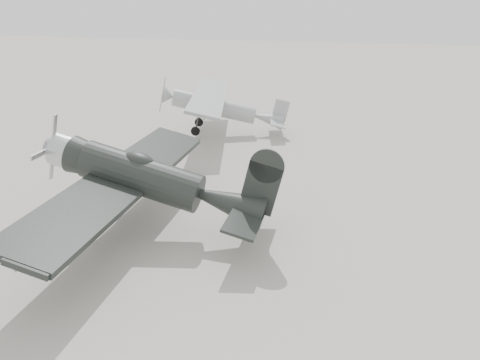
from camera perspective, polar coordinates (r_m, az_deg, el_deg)
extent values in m
plane|color=gray|center=(15.36, -8.57, -9.61)|extent=(160.00, 160.00, 0.00)
cylinder|color=black|center=(16.49, -11.84, 0.30)|extent=(4.22, 1.37, 1.34)
cone|color=black|center=(15.45, -1.16, -0.48)|extent=(2.49, 1.26, 1.24)
cylinder|color=#ADAFB2|center=(17.88, -20.37, 1.06)|extent=(0.87, 1.19, 1.19)
cone|color=#ADAFB2|center=(18.19, -21.89, 1.19)|extent=(0.34, 0.54, 0.54)
cube|color=#ADAFB2|center=(18.16, -21.71, 1.17)|extent=(0.06, 0.17, 2.49)
ellipsoid|color=black|center=(16.37, -12.61, 2.29)|extent=(1.06, 0.66, 0.44)
cube|color=black|center=(16.89, -13.82, -0.57)|extent=(2.09, 11.48, 0.21)
cube|color=black|center=(15.28, 1.62, -0.56)|extent=(1.08, 4.02, 0.10)
cube|color=black|center=(14.97, 2.19, 2.28)|extent=(1.15, 0.10, 1.72)
cylinder|color=black|center=(16.57, -16.58, -6.28)|extent=(0.65, 0.16, 0.65)
cylinder|color=black|center=(18.61, -12.78, -2.77)|extent=(0.65, 0.16, 0.65)
cylinder|color=#333333|center=(16.30, -16.82, -4.28)|extent=(0.11, 0.11, 1.34)
cylinder|color=#333333|center=(18.36, -12.95, -0.94)|extent=(0.11, 0.11, 1.34)
cylinder|color=black|center=(15.41, 2.47, -2.22)|extent=(0.21, 0.08, 0.21)
cylinder|color=#939597|center=(28.52, -3.14, 8.95)|extent=(5.11, 2.13, 1.06)
cone|color=#939597|center=(28.48, 3.72, 8.92)|extent=(1.90, 1.32, 0.96)
cone|color=#939597|center=(28.85, -8.74, 8.88)|extent=(0.78, 1.10, 1.00)
cube|color=#939597|center=(28.92, -9.50, 8.87)|extent=(0.08, 0.14, 2.12)
cube|color=#939597|center=(28.43, -3.95, 10.12)|extent=(4.10, 10.73, 0.17)
cube|color=#939597|center=(28.50, 4.70, 9.00)|extent=(1.56, 3.38, 0.08)
cube|color=#939597|center=(28.38, 4.93, 10.23)|extent=(0.86, 0.26, 1.25)
cylinder|color=black|center=(27.92, -4.81, 5.54)|extent=(0.56, 0.25, 0.54)
cylinder|color=black|center=(29.95, -4.42, 6.65)|extent=(0.56, 0.25, 0.54)
cylinder|color=#333333|center=(27.78, -4.84, 6.63)|extent=(0.10, 0.10, 1.15)
cylinder|color=#333333|center=(29.82, -4.45, 7.66)|extent=(0.10, 0.10, 1.15)
cylinder|color=black|center=(28.59, 5.07, 8.34)|extent=(0.18, 0.10, 0.17)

